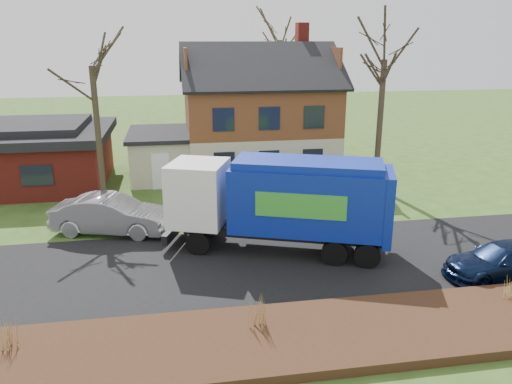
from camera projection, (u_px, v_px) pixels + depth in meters
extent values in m
plane|color=#314B19|center=(268.00, 263.00, 19.33)|extent=(120.00, 120.00, 0.00)
cube|color=black|center=(268.00, 263.00, 19.33)|extent=(80.00, 7.00, 0.02)
cube|color=black|center=(303.00, 337.00, 14.30)|extent=(80.00, 3.50, 0.30)
cube|color=beige|center=(258.00, 150.00, 32.43)|extent=(9.00, 7.50, 2.70)
cube|color=#542F18|center=(258.00, 108.00, 31.61)|extent=(9.00, 7.50, 2.80)
cube|color=maroon|center=(302.00, 36.00, 31.73)|extent=(0.70, 0.90, 1.60)
cube|color=beige|center=(161.00, 156.00, 31.00)|extent=(3.50, 5.50, 2.60)
cube|color=black|center=(160.00, 134.00, 30.58)|extent=(3.90, 5.90, 0.24)
cube|color=maroon|center=(26.00, 161.00, 29.27)|extent=(9.00, 7.50, 2.80)
cube|color=black|center=(22.00, 134.00, 28.78)|extent=(9.80, 8.20, 0.50)
cube|color=black|center=(21.00, 126.00, 28.64)|extent=(7.00, 6.00, 0.40)
cylinder|color=black|center=(198.00, 243.00, 20.00)|extent=(1.04, 0.65, 0.99)
cylinder|color=black|center=(212.00, 225.00, 21.87)|extent=(1.04, 0.65, 0.99)
cylinder|color=black|center=(334.00, 253.00, 19.05)|extent=(1.04, 0.65, 0.99)
cylinder|color=black|center=(336.00, 234.00, 20.92)|extent=(1.04, 0.65, 0.99)
cylinder|color=black|center=(367.00, 255.00, 18.83)|extent=(1.04, 0.65, 0.99)
cylinder|color=black|center=(366.00, 236.00, 20.70)|extent=(1.04, 0.65, 0.99)
cube|color=black|center=(284.00, 232.00, 20.26)|extent=(8.05, 3.88, 0.33)
cube|color=white|center=(198.00, 193.00, 20.45)|extent=(2.87, 2.98, 2.56)
cube|color=black|center=(174.00, 188.00, 20.59)|extent=(0.79, 1.99, 0.85)
cube|color=black|center=(174.00, 231.00, 21.17)|extent=(1.04, 2.31, 0.43)
cube|color=navy|center=(307.00, 199.00, 19.66)|extent=(6.43, 4.29, 2.56)
cube|color=navy|center=(308.00, 164.00, 19.24)|extent=(6.06, 3.92, 0.28)
cube|color=navy|center=(387.00, 206.00, 19.14)|extent=(1.15, 2.39, 2.75)
cube|color=green|center=(300.00, 206.00, 18.53)|extent=(3.22, 1.21, 0.95)
cube|color=green|center=(306.00, 188.00, 20.79)|extent=(3.22, 1.21, 0.95)
imported|color=#9C9DA3|center=(111.00, 215.00, 22.10)|extent=(5.46, 3.13, 1.70)
imported|color=black|center=(501.00, 261.00, 18.10)|extent=(4.42, 2.09, 1.24)
cylinder|color=#382F21|center=(99.00, 140.00, 24.45)|extent=(0.30, 0.30, 7.10)
cylinder|color=#3D3024|center=(380.00, 126.00, 27.97)|extent=(0.33, 0.33, 7.23)
cylinder|color=#453A29|center=(279.00, 95.00, 38.47)|extent=(0.31, 0.31, 8.18)
cone|color=#A07D46|center=(8.00, 332.00, 13.43)|extent=(0.04, 0.04, 0.95)
cone|color=#A07D46|center=(1.00, 333.00, 13.41)|extent=(0.04, 0.04, 0.95)
cone|color=#A07D46|center=(14.00, 332.00, 13.46)|extent=(0.04, 0.04, 0.95)
cone|color=#A07D46|center=(9.00, 330.00, 13.55)|extent=(0.04, 0.04, 0.95)
cone|color=#A07D46|center=(6.00, 335.00, 13.31)|extent=(0.04, 0.04, 0.95)
cone|color=#9C7945|center=(258.00, 310.00, 14.38)|extent=(0.05, 0.05, 1.09)
cone|color=#9C7945|center=(253.00, 311.00, 14.36)|extent=(0.05, 0.05, 1.09)
cone|color=#9C7945|center=(264.00, 310.00, 14.41)|extent=(0.05, 0.05, 1.09)
cone|color=#9C7945|center=(258.00, 308.00, 14.51)|extent=(0.05, 0.05, 1.09)
cone|color=#9C7945|center=(259.00, 313.00, 14.25)|extent=(0.05, 0.05, 1.09)
cone|color=tan|center=(511.00, 286.00, 16.09)|extent=(0.04, 0.04, 0.78)
cone|color=tan|center=(507.00, 287.00, 16.06)|extent=(0.04, 0.04, 0.78)
cone|color=tan|center=(509.00, 285.00, 16.19)|extent=(0.04, 0.04, 0.78)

